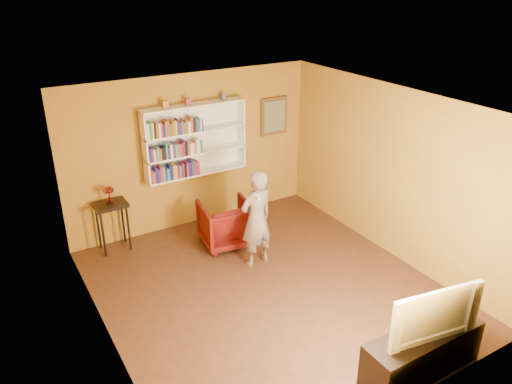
{
  "coord_description": "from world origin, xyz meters",
  "views": [
    {
      "loc": [
        -3.22,
        -5.07,
        4.26
      ],
      "look_at": [
        0.24,
        0.75,
        1.2
      ],
      "focal_mm": 35.0,
      "sensor_mm": 36.0,
      "label": 1
    }
  ],
  "objects_px": {
    "bookshelf": "(194,139)",
    "person": "(256,219)",
    "console_table": "(111,211)",
    "ruby_lustre": "(109,192)",
    "armchair": "(226,224)",
    "tv_cabinet": "(422,352)",
    "television": "(429,310)"
  },
  "relations": [
    {
      "from": "tv_cabinet",
      "to": "television",
      "type": "height_order",
      "value": "television"
    },
    {
      "from": "person",
      "to": "console_table",
      "type": "bearing_deg",
      "value": -49.73
    },
    {
      "from": "bookshelf",
      "to": "person",
      "type": "relative_size",
      "value": 1.15
    },
    {
      "from": "console_table",
      "to": "ruby_lustre",
      "type": "xyz_separation_m",
      "value": [
        0.0,
        -0.0,
        0.34
      ]
    },
    {
      "from": "console_table",
      "to": "armchair",
      "type": "distance_m",
      "value": 1.86
    },
    {
      "from": "bookshelf",
      "to": "ruby_lustre",
      "type": "bearing_deg",
      "value": -174.17
    },
    {
      "from": "ruby_lustre",
      "to": "tv_cabinet",
      "type": "relative_size",
      "value": 0.19
    },
    {
      "from": "tv_cabinet",
      "to": "armchair",
      "type": "bearing_deg",
      "value": 98.51
    },
    {
      "from": "ruby_lustre",
      "to": "bookshelf",
      "type": "bearing_deg",
      "value": 5.83
    },
    {
      "from": "bookshelf",
      "to": "person",
      "type": "height_order",
      "value": "bookshelf"
    },
    {
      "from": "armchair",
      "to": "tv_cabinet",
      "type": "relative_size",
      "value": 0.55
    },
    {
      "from": "bookshelf",
      "to": "tv_cabinet",
      "type": "distance_m",
      "value": 4.89
    },
    {
      "from": "ruby_lustre",
      "to": "armchair",
      "type": "bearing_deg",
      "value": -25.06
    },
    {
      "from": "console_table",
      "to": "television",
      "type": "distance_m",
      "value": 5.02
    },
    {
      "from": "ruby_lustre",
      "to": "television",
      "type": "height_order",
      "value": "television"
    },
    {
      "from": "tv_cabinet",
      "to": "television",
      "type": "bearing_deg",
      "value": 0.0
    },
    {
      "from": "console_table",
      "to": "ruby_lustre",
      "type": "relative_size",
      "value": 3.03
    },
    {
      "from": "armchair",
      "to": "ruby_lustre",
      "type": "bearing_deg",
      "value": -16.4
    },
    {
      "from": "bookshelf",
      "to": "ruby_lustre",
      "type": "xyz_separation_m",
      "value": [
        -1.56,
        -0.16,
        -0.56
      ]
    },
    {
      "from": "television",
      "to": "person",
      "type": "bearing_deg",
      "value": 107.72
    },
    {
      "from": "ruby_lustre",
      "to": "tv_cabinet",
      "type": "height_order",
      "value": "ruby_lustre"
    },
    {
      "from": "ruby_lustre",
      "to": "armchair",
      "type": "distance_m",
      "value": 1.95
    },
    {
      "from": "person",
      "to": "television",
      "type": "relative_size",
      "value": 1.38
    },
    {
      "from": "person",
      "to": "tv_cabinet",
      "type": "xyz_separation_m",
      "value": [
        0.43,
        -2.95,
        -0.51
      ]
    },
    {
      "from": "armchair",
      "to": "tv_cabinet",
      "type": "height_order",
      "value": "armchair"
    },
    {
      "from": "tv_cabinet",
      "to": "console_table",
      "type": "bearing_deg",
      "value": 116.22
    },
    {
      "from": "television",
      "to": "ruby_lustre",
      "type": "bearing_deg",
      "value": 125.58
    },
    {
      "from": "bookshelf",
      "to": "television",
      "type": "bearing_deg",
      "value": -82.01
    },
    {
      "from": "console_table",
      "to": "person",
      "type": "relative_size",
      "value": 0.54
    },
    {
      "from": "console_table",
      "to": "television",
      "type": "bearing_deg",
      "value": -63.78
    },
    {
      "from": "console_table",
      "to": "tv_cabinet",
      "type": "distance_m",
      "value": 5.03
    },
    {
      "from": "ruby_lustre",
      "to": "person",
      "type": "distance_m",
      "value": 2.38
    }
  ]
}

